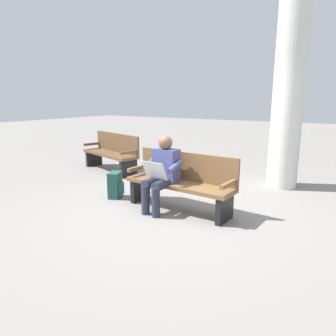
{
  "coord_description": "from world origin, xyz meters",
  "views": [
    {
      "loc": [
        -2.31,
        4.04,
        1.74
      ],
      "look_at": [
        0.1,
        0.15,
        0.7
      ],
      "focal_mm": 32.93,
      "sensor_mm": 36.0,
      "label": 1
    }
  ],
  "objects_px": {
    "bench_near": "(181,181)",
    "backpack": "(115,185)",
    "support_pillar": "(288,95)",
    "person_seated": "(162,172)",
    "bench_far": "(112,152)"
  },
  "relations": [
    {
      "from": "person_seated",
      "to": "support_pillar",
      "type": "relative_size",
      "value": 0.33
    },
    {
      "from": "bench_near",
      "to": "backpack",
      "type": "height_order",
      "value": "bench_near"
    },
    {
      "from": "bench_near",
      "to": "person_seated",
      "type": "xyz_separation_m",
      "value": [
        0.22,
        0.22,
        0.17
      ]
    },
    {
      "from": "bench_near",
      "to": "bench_far",
      "type": "distance_m",
      "value": 3.12
    },
    {
      "from": "person_seated",
      "to": "bench_far",
      "type": "xyz_separation_m",
      "value": [
        2.53,
        -1.67,
        -0.17
      ]
    },
    {
      "from": "bench_far",
      "to": "bench_near",
      "type": "bearing_deg",
      "value": 168.95
    },
    {
      "from": "bench_far",
      "to": "support_pillar",
      "type": "distance_m",
      "value": 4.13
    },
    {
      "from": "support_pillar",
      "to": "backpack",
      "type": "bearing_deg",
      "value": 44.48
    },
    {
      "from": "bench_near",
      "to": "backpack",
      "type": "distance_m",
      "value": 1.3
    },
    {
      "from": "person_seated",
      "to": "support_pillar",
      "type": "bearing_deg",
      "value": -114.1
    },
    {
      "from": "person_seated",
      "to": "bench_far",
      "type": "bearing_deg",
      "value": -29.02
    },
    {
      "from": "support_pillar",
      "to": "bench_far",
      "type": "bearing_deg",
      "value": 10.9
    },
    {
      "from": "bench_near",
      "to": "support_pillar",
      "type": "relative_size",
      "value": 0.51
    },
    {
      "from": "bench_near",
      "to": "bench_far",
      "type": "bearing_deg",
      "value": -23.43
    },
    {
      "from": "person_seated",
      "to": "bench_far",
      "type": "height_order",
      "value": "person_seated"
    }
  ]
}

